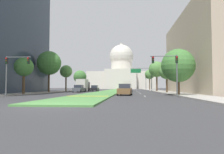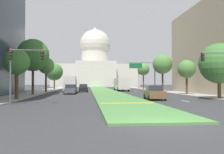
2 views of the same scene
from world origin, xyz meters
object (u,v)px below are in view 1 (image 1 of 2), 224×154
Objects in this scene: traffic_light_near_right at (170,66)px; street_tree_left_mid at (49,63)px; street_tree_left_far at (66,72)px; traffic_light_far_right at (146,81)px; street_tree_right_distant at (150,74)px; box_truck_delivery at (83,85)px; street_tree_right_mid at (167,72)px; capitol_building at (121,74)px; street_tree_left_near at (24,67)px; overhead_guide_sign at (143,74)px; sedan_lead_stopped at (125,90)px; sedan_distant at (95,88)px; sedan_midblock at (79,89)px; street_tree_right_far at (157,69)px; traffic_light_near_left at (13,67)px; city_bus at (127,85)px; street_tree_right_near at (178,66)px; street_tree_left_distant at (80,77)px.

street_tree_left_mid reaches higher than traffic_light_near_right.
traffic_light_far_right is at bearing 41.03° from street_tree_left_far.
traffic_light_far_right is at bearing -170.59° from street_tree_right_distant.
traffic_light_far_right is at bearing 49.24° from box_truck_delivery.
street_tree_right_mid is at bearing -89.55° from street_tree_right_distant.
capitol_building is 98.30m from street_tree_left_near.
traffic_light_far_right is at bearing 52.98° from street_tree_left_mid.
box_truck_delivery is (-15.85, -3.65, -2.98)m from overhead_guide_sign.
sedan_lead_stopped is 26.58m from sedan_distant.
street_tree_left_near is at bearing -119.45° from street_tree_right_distant.
street_tree_left_mid is 1.88× the size of sedan_midblock.
street_tree_left_far is at bearing -172.57° from overhead_guide_sign.
street_tree_right_far is at bearing -5.16° from sedan_distant.
street_tree_right_far reaches higher than sedan_midblock.
traffic_light_near_left reaches higher than sedan_lead_stopped.
capitol_building reaches higher than traffic_light_near_left.
street_tree_left_near is (-20.63, -25.14, -0.27)m from overhead_guide_sign.
street_tree_left_mid is 0.81× the size of city_bus.
capitol_building is 56.49m from street_tree_right_distant.
street_tree_left_far is at bearing 125.29° from sedan_lead_stopped.
traffic_light_near_left is 1.09× the size of sedan_midblock.
street_tree_right_near is 0.75× the size of street_tree_left_mid.
sedan_distant is (7.79, 13.03, -5.58)m from street_tree_left_mid.
street_tree_right_distant reaches higher than sedan_lead_stopped.
street_tree_right_far is (12.06, -74.36, -3.33)m from capitol_building.
traffic_light_near_right is 1.00× the size of traffic_light_far_right.
city_bus is (16.75, -9.21, -2.99)m from street_tree_left_distant.
street_tree_left_near is 0.54× the size of city_bus.
sedan_lead_stopped is 1.01× the size of sedan_midblock.
traffic_light_near_right is 35.86m from street_tree_left_far.
street_tree_left_distant is 18.19m from sedan_distant.
traffic_light_far_right is at bearing 89.00° from traffic_light_near_right.
overhead_guide_sign reaches higher than sedan_distant.
city_bus is at bearing 55.83° from sedan_midblock.
sedan_midblock is (5.27, 15.25, -3.60)m from street_tree_left_near.
street_tree_right_mid is (12.32, -87.38, -4.97)m from capitol_building.
street_tree_right_distant is (3.31, 17.25, 0.95)m from overhead_guide_sign.
street_tree_left_near is 33.29m from street_tree_right_far.
street_tree_right_distant is at bearing 9.41° from traffic_light_far_right.
traffic_light_far_right is at bearing -79.01° from capitol_building.
street_tree_right_mid is at bearing -81.97° from capitol_building.
overhead_guide_sign is 0.82× the size of street_tree_right_far.
street_tree_right_far is 25.33m from sedan_lead_stopped.
street_tree_left_near is 0.93× the size of box_truck_delivery.
overhead_guide_sign is 0.97× the size of street_tree_right_near.
street_tree_left_mid is 1.13× the size of street_tree_right_far.
street_tree_right_far reaches higher than overhead_guide_sign.
street_tree_right_mid is 27.25m from street_tree_left_far.
traffic_light_far_right is at bearing 92.82° from street_tree_right_mid.
street_tree_left_mid is at bearing -98.17° from capitol_building.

